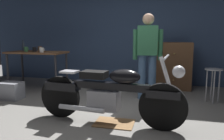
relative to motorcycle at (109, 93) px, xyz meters
name	(u,v)px	position (x,y,z in m)	size (l,w,h in m)	color
ground_plane	(97,119)	(-0.21, 0.11, -0.45)	(12.00, 12.00, 0.00)	gray
back_wall	(129,24)	(-0.21, 2.91, 1.10)	(8.00, 0.12, 3.10)	#384C70
workbench	(37,57)	(-2.06, 1.47, 0.34)	(1.30, 0.64, 0.90)	brown
motorcycle	(109,93)	(0.00, 0.00, 0.00)	(2.19, 0.60, 1.00)	black
person_standing	(148,53)	(0.42, 1.37, 0.48)	(0.57, 0.23, 1.67)	#476790
shop_stool	(213,76)	(1.65, 1.47, 0.05)	(0.32, 0.32, 0.64)	#B2B2B7
wooden_dresser	(174,66)	(0.95, 2.41, 0.10)	(0.80, 0.47, 1.10)	brown
drip_tray	(114,123)	(0.08, 0.00, -0.44)	(0.56, 0.40, 0.01)	olive
storage_bin	(11,91)	(-2.21, 0.72, -0.28)	(0.44, 0.32, 0.34)	gray
mug_brown_stoneware	(40,49)	(-2.05, 1.58, 0.51)	(0.12, 0.09, 0.11)	brown
mug_black_matte	(35,49)	(-2.08, 1.42, 0.50)	(0.12, 0.09, 0.10)	black
mug_white_ceramic	(42,50)	(-1.80, 1.26, 0.50)	(0.12, 0.09, 0.10)	white
mug_green_speckled	(26,49)	(-2.26, 1.37, 0.50)	(0.12, 0.08, 0.11)	#3D7F4C
bottle	(23,47)	(-2.55, 1.68, 0.55)	(0.06, 0.06, 0.24)	#3F4C59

